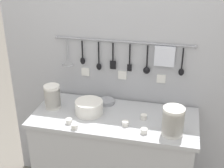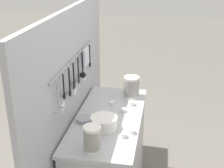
# 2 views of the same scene
# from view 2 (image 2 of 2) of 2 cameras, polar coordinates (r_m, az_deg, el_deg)

# --- Properties ---
(counter) EXTENTS (1.28, 0.56, 0.92)m
(counter) POSITION_cam_2_polar(r_m,az_deg,el_deg) (2.96, -0.59, -13.82)
(counter) COLOR #ADAFB5
(counter) RESTS_ON ground
(back_wall) EXTENTS (2.08, 0.11, 1.84)m
(back_wall) POSITION_cam_2_polar(r_m,az_deg,el_deg) (2.78, -7.08, -5.33)
(back_wall) COLOR #A8AAB2
(back_wall) RESTS_ON ground
(bowl_stack_wide_centre) EXTENTS (0.15, 0.15, 0.21)m
(bowl_stack_wide_centre) POSITION_cam_2_polar(r_m,az_deg,el_deg) (3.05, 3.55, -0.53)
(bowl_stack_wide_centre) COLOR silver
(bowl_stack_wide_centre) RESTS_ON counter
(bowl_stack_tall_left) EXTENTS (0.13, 0.13, 0.20)m
(bowl_stack_tall_left) POSITION_cam_2_polar(r_m,az_deg,el_deg) (2.24, -3.65, -9.95)
(bowl_stack_tall_left) COLOR silver
(bowl_stack_tall_left) RESTS_ON counter
(plate_stack) EXTENTS (0.22, 0.22, 0.10)m
(plate_stack) POSITION_cam_2_polar(r_m,az_deg,el_deg) (2.52, -1.56, -7.11)
(plate_stack) COLOR silver
(plate_stack) RESTS_ON counter
(steel_mixing_bowl) EXTENTS (0.14, 0.14, 0.03)m
(steel_mixing_bowl) POSITION_cam_2_polar(r_m,az_deg,el_deg) (2.65, -5.11, -6.45)
(steel_mixing_bowl) COLOR #93969E
(steel_mixing_bowl) RESTS_ON counter
(cup_back_left) EXTENTS (0.05, 0.05, 0.04)m
(cup_back_left) POSITION_cam_2_polar(r_m,az_deg,el_deg) (2.79, 2.10, -4.79)
(cup_back_left) COLOR silver
(cup_back_left) RESTS_ON counter
(cup_edge_near) EXTENTS (0.05, 0.05, 0.04)m
(cup_edge_near) POSITION_cam_2_polar(r_m,az_deg,el_deg) (2.42, 2.23, -9.35)
(cup_edge_near) COLOR silver
(cup_edge_near) RESTS_ON counter
(cup_by_caddy) EXTENTS (0.05, 0.05, 0.04)m
(cup_by_caddy) POSITION_cam_2_polar(r_m,az_deg,el_deg) (2.47, 3.83, -8.68)
(cup_by_caddy) COLOR silver
(cup_by_caddy) RESTS_ON counter
(cup_beside_plates) EXTENTS (0.05, 0.05, 0.04)m
(cup_beside_plates) POSITION_cam_2_polar(r_m,az_deg,el_deg) (2.91, -0.00, -3.56)
(cup_beside_plates) COLOR silver
(cup_beside_plates) RESTS_ON counter
(cup_front_left) EXTENTS (0.05, 0.05, 0.04)m
(cup_front_left) POSITION_cam_2_polar(r_m,az_deg,el_deg) (2.91, 3.81, -3.59)
(cup_front_left) COLOR silver
(cup_front_left) RESTS_ON counter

